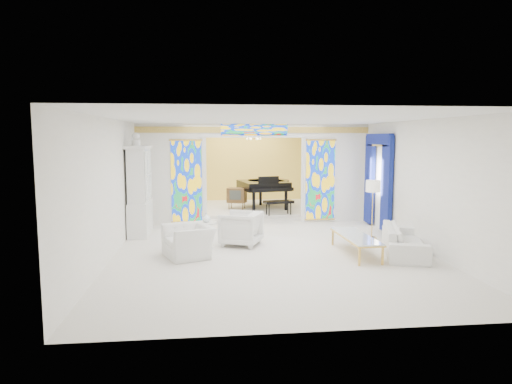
{
  "coord_description": "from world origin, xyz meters",
  "views": [
    {
      "loc": [
        -1.44,
        -11.73,
        2.59
      ],
      "look_at": [
        -0.14,
        0.2,
        1.16
      ],
      "focal_mm": 32.0,
      "sensor_mm": 36.0,
      "label": 1
    }
  ],
  "objects": [
    {
      "name": "ceiling",
      "position": [
        0.0,
        0.0,
        3.0
      ],
      "size": [
        7.0,
        12.0,
        0.02
      ],
      "primitive_type": "cube",
      "color": "white",
      "rests_on": "wall_back"
    },
    {
      "name": "sofa",
      "position": [
        2.95,
        -2.16,
        0.31
      ],
      "size": [
        1.46,
        2.3,
        0.63
      ],
      "primitive_type": "imported",
      "rotation": [
        0.0,
        0.0,
        1.26
      ],
      "color": "white",
      "rests_on": "floor"
    },
    {
      "name": "gold_curtain_back",
      "position": [
        0.0,
        5.88,
        1.5
      ],
      "size": [
        6.7,
        0.1,
        2.9
      ],
      "primitive_type": "cube",
      "color": "#F8CC56",
      "rests_on": "wall_back"
    },
    {
      "name": "stained_glass_transom",
      "position": [
        0.0,
        1.89,
        2.82
      ],
      "size": [
        2.0,
        0.04,
        0.34
      ],
      "primitive_type": "cube",
      "color": "gold",
      "rests_on": "partition_wall"
    },
    {
      "name": "floor_lamp",
      "position": [
        2.8,
        -0.53,
        1.28
      ],
      "size": [
        0.45,
        0.45,
        1.51
      ],
      "rotation": [
        0.0,
        0.0,
        -0.27
      ],
      "color": "gold",
      "rests_on": "floor"
    },
    {
      "name": "armchair_left",
      "position": [
        -1.85,
        -1.89,
        0.34
      ],
      "size": [
        1.25,
        1.33,
        0.69
      ],
      "primitive_type": "imported",
      "rotation": [
        0.0,
        0.0,
        -1.19
      ],
      "color": "white",
      "rests_on": "floor"
    },
    {
      "name": "blue_drapes",
      "position": [
        3.4,
        0.7,
        1.58
      ],
      "size": [
        0.14,
        1.85,
        2.65
      ],
      "color": "navy",
      "rests_on": "wall_right"
    },
    {
      "name": "china_cabinet",
      "position": [
        -3.22,
        0.6,
        1.17
      ],
      "size": [
        0.56,
        1.46,
        2.72
      ],
      "color": "silver",
      "rests_on": "floor"
    },
    {
      "name": "coffee_table",
      "position": [
        1.85,
        -2.08,
        0.4
      ],
      "size": [
        0.64,
        1.95,
        0.43
      ],
      "rotation": [
        0.0,
        0.0,
        0.02
      ],
      "color": "white",
      "rests_on": "floor"
    },
    {
      "name": "stained_glass_right",
      "position": [
        2.03,
        1.89,
        1.3
      ],
      "size": [
        0.9,
        0.04,
        2.4
      ],
      "primitive_type": "cube",
      "color": "gold",
      "rests_on": "partition_wall"
    },
    {
      "name": "floor",
      "position": [
        0.0,
        0.0,
        0.0
      ],
      "size": [
        12.0,
        12.0,
        0.0
      ],
      "primitive_type": "plane",
      "color": "beige",
      "rests_on": "ground"
    },
    {
      "name": "wall_back",
      "position": [
        0.0,
        6.0,
        1.5
      ],
      "size": [
        7.0,
        0.02,
        3.0
      ],
      "primitive_type": "cube",
      "color": "silver",
      "rests_on": "floor"
    },
    {
      "name": "grand_piano",
      "position": [
        0.62,
        3.86,
        0.94
      ],
      "size": [
        1.98,
        3.05,
        1.13
      ],
      "rotation": [
        0.0,
        0.0,
        0.2
      ],
      "color": "black",
      "rests_on": "alcove_platform"
    },
    {
      "name": "tv_console",
      "position": [
        -0.42,
        3.6,
        0.64
      ],
      "size": [
        0.72,
        0.59,
        0.71
      ],
      "rotation": [
        0.0,
        0.0,
        -0.32
      ],
      "color": "brown",
      "rests_on": "alcove_platform"
    },
    {
      "name": "wall_right",
      "position": [
        3.5,
        0.0,
        1.5
      ],
      "size": [
        0.02,
        12.0,
        3.0
      ],
      "primitive_type": "cube",
      "color": "silver",
      "rests_on": "floor"
    },
    {
      "name": "wall_front",
      "position": [
        0.0,
        -6.0,
        1.5
      ],
      "size": [
        7.0,
        0.02,
        3.0
      ],
      "primitive_type": "cube",
      "color": "silver",
      "rests_on": "floor"
    },
    {
      "name": "armchair_right",
      "position": [
        -0.63,
        -0.93,
        0.41
      ],
      "size": [
        1.17,
        1.16,
        0.82
      ],
      "primitive_type": "imported",
      "rotation": [
        0.0,
        0.0,
        -1.98
      ],
      "color": "white",
      "rests_on": "floor"
    },
    {
      "name": "alcove_platform",
      "position": [
        0.0,
        4.1,
        0.09
      ],
      "size": [
        6.8,
        3.8,
        0.18
      ],
      "primitive_type": "cube",
      "color": "beige",
      "rests_on": "floor"
    },
    {
      "name": "chandelier",
      "position": [
        0.2,
        4.0,
        2.55
      ],
      "size": [
        0.48,
        0.48,
        0.3
      ],
      "primitive_type": "cylinder",
      "color": "gold",
      "rests_on": "ceiling"
    },
    {
      "name": "wall_left",
      "position": [
        -3.5,
        0.0,
        1.5
      ],
      "size": [
        0.02,
        12.0,
        3.0
      ],
      "primitive_type": "cube",
      "color": "silver",
      "rests_on": "floor"
    },
    {
      "name": "side_table",
      "position": [
        -1.46,
        -1.13,
        0.41
      ],
      "size": [
        0.61,
        0.61,
        0.62
      ],
      "rotation": [
        0.0,
        0.0,
        0.27
      ],
      "color": "silver",
      "rests_on": "floor"
    },
    {
      "name": "stained_glass_left",
      "position": [
        -2.03,
        1.89,
        1.3
      ],
      "size": [
        0.9,
        0.04,
        2.4
      ],
      "primitive_type": "cube",
      "color": "gold",
      "rests_on": "partition_wall"
    },
    {
      "name": "partition_wall",
      "position": [
        0.0,
        2.0,
        1.65
      ],
      "size": [
        7.0,
        0.22,
        3.0
      ],
      "color": "silver",
      "rests_on": "floor"
    },
    {
      "name": "vase",
      "position": [
        -1.46,
        -1.13,
        0.73
      ],
      "size": [
        0.25,
        0.25,
        0.21
      ],
      "primitive_type": "imported",
      "rotation": [
        0.0,
        0.0,
        0.25
      ],
      "color": "white",
      "rests_on": "side_table"
    }
  ]
}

